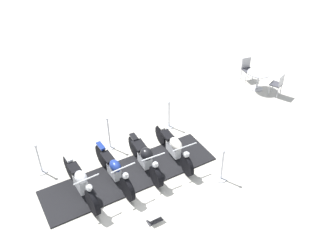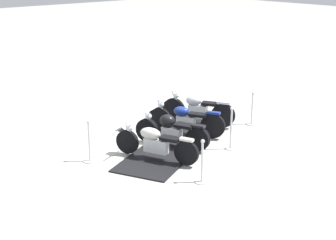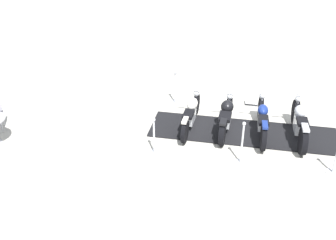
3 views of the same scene
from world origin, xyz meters
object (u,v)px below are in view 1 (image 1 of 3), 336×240
motorcycle_chrome (81,182)px  motorcycle_black (145,158)px  cafe_chair_across_table (278,83)px  info_placard (155,219)px  motorcycle_navy (114,169)px  stanchion_left_mid (109,137)px  stanchion_left_front (40,164)px  stanchion_right_rear (222,171)px  cafe_chair_near_table (247,68)px  stanchion_left_rear (169,119)px  motorcycle_cream (174,147)px  cafe_table (258,76)px

motorcycle_chrome → motorcycle_black: motorcycle_chrome is taller
cafe_chair_across_table → info_placard: bearing=90.4°
cafe_chair_across_table → motorcycle_navy: bearing=76.6°
motorcycle_black → motorcycle_chrome: bearing=-87.4°
motorcycle_navy → cafe_chair_across_table: bearing=96.1°
stanchion_left_mid → info_placard: stanchion_left_mid is taller
motorcycle_black → stanchion_left_front: 3.05m
stanchion_right_rear → info_placard: (2.01, 1.29, -0.25)m
motorcycle_navy → stanchion_left_front: bearing=-133.9°
motorcycle_chrome → info_placard: (-1.88, 1.09, -0.43)m
cafe_chair_near_table → stanchion_left_front: bearing=-73.4°
stanchion_left_rear → stanchion_left_front: 4.34m
motorcycle_black → motorcycle_cream: 0.97m
motorcycle_black → motorcycle_cream: motorcycle_black is taller
motorcycle_black → info_placard: size_ratio=4.53×
motorcycle_navy → stanchion_left_rear: (-1.80, -2.45, -0.14)m
stanchion_left_rear → motorcycle_chrome: bearing=46.8°
motorcycle_navy → info_placard: bearing=6.6°
stanchion_right_rear → stanchion_left_rear: bearing=-65.5°
motorcycle_cream → stanchion_left_front: stanchion_left_front is taller
motorcycle_navy → info_placard: motorcycle_navy is taller
motorcycle_cream → cafe_chair_near_table: motorcycle_cream is taller
motorcycle_cream → stanchion_left_rear: (-0.03, -1.66, -0.13)m
stanchion_left_mid → stanchion_left_rear: 2.17m
motorcycle_chrome → cafe_chair_across_table: size_ratio=2.25×
stanchion_left_rear → cafe_chair_across_table: size_ratio=1.11×
cafe_table → cafe_chair_near_table: bearing=-74.2°
stanchion_left_mid → info_placard: size_ratio=2.58×
motorcycle_cream → cafe_table: bearing=113.4°
motorcycle_cream → stanchion_left_rear: stanchion_left_rear is taller
stanchion_left_mid → motorcycle_chrome: bearing=70.1°
motorcycle_chrome → info_placard: size_ratio=4.64×
motorcycle_chrome → cafe_chair_across_table: 8.31m
stanchion_left_front → motorcycle_cream: bearing=-178.0°
stanchion_left_rear → cafe_chair_across_table: stanchion_left_rear is taller
stanchion_left_rear → cafe_table: bearing=-150.2°
stanchion_left_rear → info_placard: 4.04m
motorcycle_cream → cafe_chair_near_table: bearing=120.5°
motorcycle_chrome → stanchion_left_rear: 3.92m
motorcycle_cream → cafe_chair_across_table: motorcycle_cream is taller
motorcycle_navy → cafe_table: (-5.55, -4.60, 0.09)m
cafe_table → cafe_chair_near_table: (0.22, -0.79, -0.02)m
stanchion_left_front → info_placard: stanchion_left_front is taller
motorcycle_chrome → cafe_table: 8.14m
stanchion_right_rear → cafe_chair_near_table: size_ratio=1.13×
stanchion_left_mid → stanchion_right_rear: (-3.19, 1.75, -0.11)m
cafe_chair_near_table → motorcycle_chrome: bearing=-62.8°
motorcycle_cream → info_placard: 2.44m
motorcycle_navy → stanchion_left_front: 2.25m
stanchion_left_mid → cafe_chair_across_table: size_ratio=1.25×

